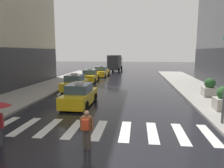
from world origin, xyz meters
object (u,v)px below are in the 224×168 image
at_px(taxi_third, 90,76).
at_px(taxi_fourth, 102,72).
at_px(taxi_second, 75,83).
at_px(taxi_lead, 80,96).
at_px(planter_near_corner, 223,99).
at_px(box_truck, 115,62).
at_px(pedestrian_with_backpack, 87,127).
at_px(planter_mid_block, 210,88).

distance_m(taxi_third, taxi_fourth, 6.00).
distance_m(taxi_second, taxi_third, 6.54).
relative_size(taxi_lead, planter_near_corner, 2.85).
xyz_separation_m(taxi_second, taxi_fourth, (0.61, 12.52, 0.00)).
bearing_deg(taxi_fourth, taxi_second, -92.81).
xyz_separation_m(taxi_third, planter_near_corner, (12.07, -13.16, 0.15)).
xyz_separation_m(taxi_third, box_truck, (1.70, 15.70, 1.13)).
xyz_separation_m(taxi_lead, taxi_fourth, (-1.60, 18.48, 0.00)).
distance_m(taxi_second, taxi_fourth, 12.53).
height_order(taxi_second, taxi_third, same).
xyz_separation_m(taxi_fourth, planter_near_corner, (11.56, -19.13, 0.15)).
distance_m(taxi_third, pedestrian_with_backpack, 19.98).
relative_size(taxi_lead, planter_mid_block, 2.85).
xyz_separation_m(taxi_lead, planter_mid_block, (10.50, 3.68, 0.15)).
bearing_deg(box_truck, planter_mid_block, -66.00).
bearing_deg(taxi_fourth, box_truck, 83.03).
relative_size(taxi_fourth, planter_near_corner, 2.88).
height_order(taxi_third, planter_near_corner, taxi_third).
bearing_deg(pedestrian_with_backpack, taxi_third, 102.77).
height_order(taxi_second, box_truck, box_truck).
distance_m(taxi_lead, taxi_fourth, 18.55).
xyz_separation_m(taxi_lead, planter_near_corner, (9.96, -0.66, 0.15)).
bearing_deg(planter_mid_block, pedestrian_with_backpack, -127.54).
bearing_deg(pedestrian_with_backpack, taxi_lead, 108.24).
xyz_separation_m(taxi_second, planter_mid_block, (12.72, -2.28, 0.15)).
distance_m(taxi_second, planter_mid_block, 12.92).
height_order(taxi_second, planter_near_corner, taxi_second).
bearing_deg(planter_near_corner, taxi_fourth, 121.14).
relative_size(taxi_second, pedestrian_with_backpack, 2.76).
distance_m(taxi_second, planter_near_corner, 13.86).
height_order(taxi_second, taxi_fourth, same).
height_order(taxi_lead, taxi_third, same).
xyz_separation_m(taxi_lead, taxi_third, (-2.12, 12.50, 0.00)).
bearing_deg(taxi_lead, planter_mid_block, 19.33).
height_order(pedestrian_with_backpack, planter_mid_block, planter_mid_block).
bearing_deg(box_truck, taxi_fourth, -96.97).
relative_size(taxi_second, taxi_third, 0.99).
bearing_deg(planter_mid_block, planter_near_corner, -97.11).
height_order(taxi_lead, taxi_fourth, same).
bearing_deg(planter_near_corner, taxi_third, 132.54).
height_order(planter_near_corner, planter_mid_block, same).
xyz_separation_m(taxi_fourth, planter_mid_block, (12.10, -14.79, 0.15)).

